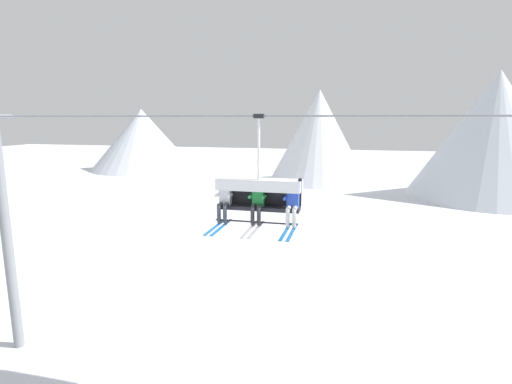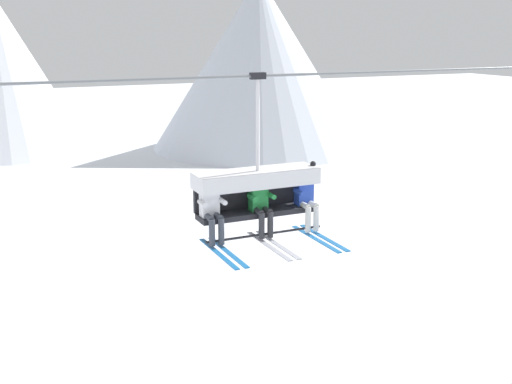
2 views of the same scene
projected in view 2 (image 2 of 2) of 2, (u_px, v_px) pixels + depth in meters
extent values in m
cone|color=silver|center=(259.00, 64.00, 51.25)|extent=(17.16, 17.16, 13.48)
cylinder|color=slate|center=(228.00, 77.00, 11.14)|extent=(20.04, 0.05, 0.05)
cube|color=#232328|center=(258.00, 212.00, 11.98)|extent=(2.31, 0.48, 0.10)
cube|color=#232328|center=(252.00, 195.00, 12.16)|extent=(2.31, 0.08, 0.45)
cube|color=silver|center=(256.00, 178.00, 11.88)|extent=(2.36, 0.68, 0.30)
cylinder|color=black|center=(265.00, 234.00, 11.78)|extent=(2.31, 0.04, 0.04)
cylinder|color=silver|center=(258.00, 126.00, 11.58)|extent=(0.07, 0.07, 1.67)
cube|color=black|center=(258.00, 76.00, 11.36)|extent=(0.28, 0.12, 0.12)
cube|color=silver|center=(209.00, 202.00, 11.50)|extent=(0.32, 0.22, 0.52)
sphere|color=#284C93|center=(209.00, 183.00, 11.41)|extent=(0.22, 0.22, 0.22)
ellipsoid|color=black|center=(211.00, 184.00, 11.32)|extent=(0.17, 0.04, 0.08)
cylinder|color=#3D424C|center=(208.00, 217.00, 11.37)|extent=(0.11, 0.34, 0.11)
cylinder|color=#3D424C|center=(218.00, 216.00, 11.44)|extent=(0.11, 0.34, 0.11)
cylinder|color=#3D424C|center=(212.00, 233.00, 11.28)|extent=(0.11, 0.11, 0.48)
cylinder|color=#3D424C|center=(221.00, 231.00, 11.35)|extent=(0.11, 0.11, 0.48)
cube|color=#1E6BB2|center=(218.00, 253.00, 11.09)|extent=(0.09, 1.70, 0.02)
cube|color=#1E6BB2|center=(228.00, 252.00, 11.16)|extent=(0.09, 1.70, 0.02)
cylinder|color=silver|center=(202.00, 203.00, 11.28)|extent=(0.09, 0.30, 0.09)
cylinder|color=silver|center=(222.00, 201.00, 11.43)|extent=(0.09, 0.30, 0.09)
cube|color=#23843D|center=(258.00, 197.00, 11.89)|extent=(0.32, 0.22, 0.52)
sphere|color=#284C93|center=(258.00, 178.00, 11.80)|extent=(0.22, 0.22, 0.22)
ellipsoid|color=black|center=(261.00, 179.00, 11.71)|extent=(0.17, 0.04, 0.08)
cylinder|color=#2D2D33|center=(258.00, 211.00, 11.76)|extent=(0.11, 0.34, 0.11)
cylinder|color=#2D2D33|center=(266.00, 210.00, 11.83)|extent=(0.11, 0.34, 0.11)
cylinder|color=#2D2D33|center=(262.00, 226.00, 11.67)|extent=(0.11, 0.11, 0.48)
cylinder|color=#2D2D33|center=(270.00, 225.00, 11.74)|extent=(0.11, 0.11, 0.48)
cube|color=#B2B2BC|center=(269.00, 246.00, 11.48)|extent=(0.09, 1.70, 0.02)
cube|color=#B2B2BC|center=(277.00, 245.00, 11.55)|extent=(0.09, 1.70, 0.02)
cylinder|color=#23843D|center=(252.00, 198.00, 11.67)|extent=(0.09, 0.30, 0.09)
cylinder|color=#23843D|center=(271.00, 195.00, 11.82)|extent=(0.09, 0.30, 0.09)
cube|color=#2847B7|center=(304.00, 191.00, 12.28)|extent=(0.32, 0.22, 0.52)
sphere|color=maroon|center=(304.00, 173.00, 12.19)|extent=(0.22, 0.22, 0.22)
ellipsoid|color=black|center=(307.00, 174.00, 12.10)|extent=(0.17, 0.04, 0.08)
cylinder|color=silver|center=(304.00, 205.00, 12.15)|extent=(0.11, 0.34, 0.11)
cylinder|color=silver|center=(312.00, 204.00, 12.22)|extent=(0.11, 0.34, 0.11)
cylinder|color=silver|center=(308.00, 220.00, 12.06)|extent=(0.11, 0.11, 0.48)
cylinder|color=silver|center=(316.00, 218.00, 12.13)|extent=(0.11, 0.11, 0.48)
cube|color=#1E6BB2|center=(316.00, 239.00, 11.87)|extent=(0.09, 1.70, 0.02)
cube|color=#1E6BB2|center=(324.00, 238.00, 11.94)|extent=(0.09, 1.70, 0.02)
cylinder|color=#2847B7|center=(299.00, 192.00, 12.06)|extent=(0.09, 0.30, 0.09)
cylinder|color=#2847B7|center=(313.00, 173.00, 12.27)|extent=(0.09, 0.09, 0.30)
sphere|color=black|center=(313.00, 164.00, 12.23)|extent=(0.11, 0.11, 0.11)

